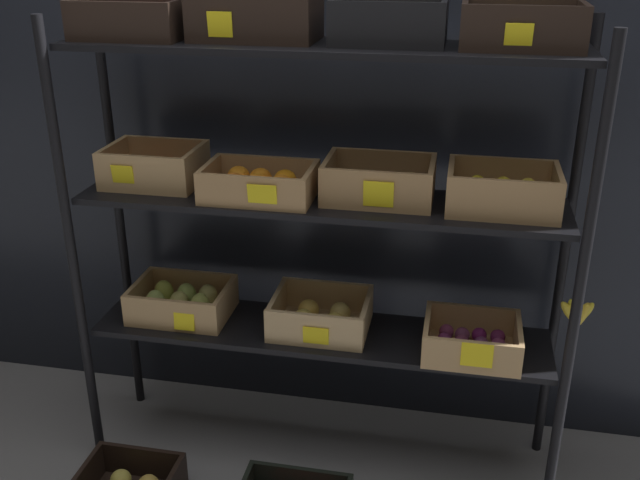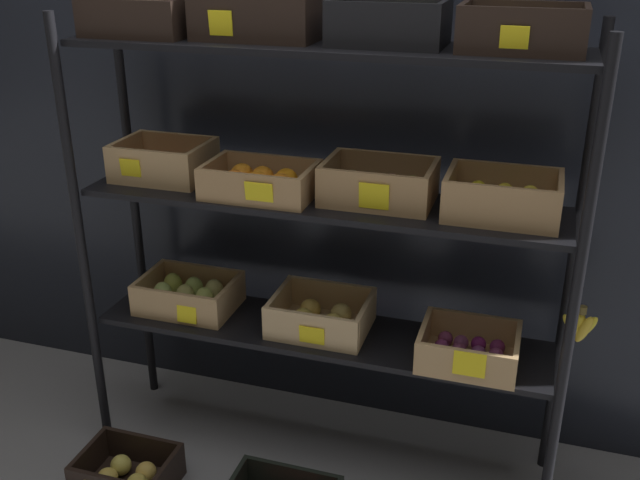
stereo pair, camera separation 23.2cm
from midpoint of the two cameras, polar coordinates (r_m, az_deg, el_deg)
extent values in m
plane|color=gray|center=(2.76, 2.50, -16.28)|extent=(10.00, 10.00, 0.00)
cube|color=black|center=(2.54, 5.23, 11.49)|extent=(3.95, 0.12, 2.48)
cylinder|color=black|center=(2.50, -15.67, -0.93)|extent=(0.03, 0.03, 1.53)
cylinder|color=black|center=(2.15, 22.11, -6.00)|extent=(0.03, 0.03, 1.53)
cylinder|color=black|center=(2.77, -11.94, 1.82)|extent=(0.03, 0.03, 1.53)
cylinder|color=black|center=(2.45, 21.69, -2.23)|extent=(0.03, 0.03, 1.53)
cube|color=black|center=(2.47, 2.71, -7.32)|extent=(1.52, 0.31, 0.02)
cube|color=black|center=(2.27, 2.93, 2.99)|extent=(1.52, 0.31, 0.02)
cube|color=black|center=(2.15, 3.19, 14.84)|extent=(1.52, 0.31, 0.02)
cube|color=tan|center=(2.62, -7.69, -5.18)|extent=(0.33, 0.24, 0.01)
cube|color=tan|center=(2.51, -8.84, -5.20)|extent=(0.33, 0.02, 0.10)
cube|color=tan|center=(2.69, -6.75, -3.03)|extent=(0.33, 0.02, 0.10)
cube|color=tan|center=(2.66, -10.87, -3.57)|extent=(0.02, 0.21, 0.10)
cube|color=tan|center=(2.54, -4.49, -4.59)|extent=(0.02, 0.21, 0.10)
ellipsoid|color=#ADC361|center=(2.60, -9.75, -4.29)|extent=(0.07, 0.07, 0.09)
ellipsoid|color=tan|center=(2.57, -8.00, -4.49)|extent=(0.07, 0.07, 0.09)
ellipsoid|color=#B0BF55|center=(2.54, -6.46, -4.74)|extent=(0.07, 0.07, 0.09)
ellipsoid|color=#B9C44B|center=(2.66, -9.03, -3.56)|extent=(0.07, 0.07, 0.09)
ellipsoid|color=#ACC45B|center=(2.62, -7.37, -3.89)|extent=(0.07, 0.07, 0.09)
ellipsoid|color=tan|center=(2.60, -5.77, -4.08)|extent=(0.07, 0.07, 0.09)
cube|color=yellow|center=(2.49, -7.79, -5.88)|extent=(0.07, 0.01, 0.06)
cube|color=tan|center=(2.47, 2.82, -6.89)|extent=(0.32, 0.26, 0.01)
cube|color=tan|center=(2.34, 2.08, -7.05)|extent=(0.32, 0.02, 0.11)
cube|color=tan|center=(2.54, 3.54, -4.43)|extent=(0.32, 0.02, 0.11)
cube|color=tan|center=(2.48, -0.58, -5.18)|extent=(0.02, 0.22, 0.11)
cube|color=tan|center=(2.41, 6.37, -6.19)|extent=(0.02, 0.22, 0.11)
sphere|color=#DEBF4C|center=(2.43, 1.40, -6.25)|extent=(0.07, 0.07, 0.07)
sphere|color=#E1BE50|center=(2.40, 3.82, -6.65)|extent=(0.07, 0.07, 0.07)
sphere|color=#E7B84C|center=(2.49, 1.92, -5.52)|extent=(0.07, 0.07, 0.07)
sphere|color=tan|center=(2.47, 4.38, -5.86)|extent=(0.07, 0.07, 0.07)
cube|color=yellow|center=(2.34, 2.21, -7.56)|extent=(0.08, 0.01, 0.06)
cube|color=tan|center=(2.36, 14.31, -9.18)|extent=(0.30, 0.24, 0.01)
cube|color=tan|center=(2.24, 14.23, -9.52)|extent=(0.30, 0.02, 0.10)
cube|color=tan|center=(2.43, 14.64, -6.70)|extent=(0.30, 0.02, 0.10)
cube|color=tan|center=(2.34, 10.95, -7.61)|extent=(0.02, 0.21, 0.10)
cube|color=tan|center=(2.34, 17.94, -8.46)|extent=(0.02, 0.21, 0.10)
sphere|color=#651F55|center=(2.30, 12.25, -9.00)|extent=(0.05, 0.05, 0.05)
sphere|color=#631959|center=(2.30, 13.60, -9.17)|extent=(0.05, 0.05, 0.05)
sphere|color=#581A56|center=(2.30, 15.01, -9.31)|extent=(0.05, 0.05, 0.05)
sphere|color=#5C265D|center=(2.30, 16.29, -9.48)|extent=(0.05, 0.05, 0.05)
sphere|color=#5F234C|center=(2.35, 12.34, -8.27)|extent=(0.05, 0.05, 0.05)
sphere|color=#672C48|center=(2.35, 13.64, -8.49)|extent=(0.05, 0.05, 0.05)
sphere|color=#5C2B51|center=(2.35, 15.12, -8.64)|extent=(0.05, 0.05, 0.05)
sphere|color=#6C2C4F|center=(2.35, 16.43, -8.77)|extent=(0.05, 0.05, 0.05)
sphere|color=#6D2B4D|center=(2.40, 12.58, -7.62)|extent=(0.05, 0.05, 0.05)
sphere|color=#663051|center=(2.39, 13.78, -7.84)|extent=(0.05, 0.05, 0.05)
sphere|color=#60174E|center=(2.40, 15.08, -7.95)|extent=(0.05, 0.05, 0.05)
sphere|color=#621E4A|center=(2.40, 16.49, -8.12)|extent=(0.05, 0.05, 0.05)
cube|color=yellow|center=(2.22, 14.62, -9.49)|extent=(0.09, 0.01, 0.08)
cube|color=tan|center=(2.49, -9.45, 4.95)|extent=(0.30, 0.23, 0.01)
cube|color=tan|center=(2.38, -10.71, 5.57)|extent=(0.30, 0.02, 0.11)
cube|color=tan|center=(2.56, -8.45, 7.01)|extent=(0.30, 0.02, 0.11)
cube|color=tan|center=(2.54, -12.47, 6.54)|extent=(0.02, 0.20, 0.11)
cube|color=tan|center=(2.41, -6.46, 6.07)|extent=(0.02, 0.20, 0.11)
sphere|color=orange|center=(2.48, -11.39, 5.61)|extent=(0.06, 0.06, 0.06)
sphere|color=orange|center=(2.45, -9.88, 5.51)|extent=(0.06, 0.06, 0.06)
sphere|color=#FF640D|center=(2.41, -8.29, 5.35)|extent=(0.06, 0.06, 0.06)
sphere|color=orange|center=(2.54, -10.54, 6.09)|extent=(0.06, 0.06, 0.06)
sphere|color=orange|center=(2.51, -9.13, 5.99)|extent=(0.06, 0.06, 0.06)
sphere|color=orange|center=(2.48, -7.72, 5.85)|extent=(0.06, 0.06, 0.06)
cube|color=yellow|center=(2.39, -11.99, 5.51)|extent=(0.07, 0.01, 0.06)
cube|color=#A87F51|center=(2.29, -1.76, 3.62)|extent=(0.34, 0.22, 0.01)
cube|color=#A87F51|center=(2.18, -2.68, 4.01)|extent=(0.34, 0.02, 0.09)
cube|color=#A87F51|center=(2.36, -0.95, 5.60)|extent=(0.34, 0.02, 0.09)
cube|color=#A87F51|center=(2.33, -5.58, 5.20)|extent=(0.02, 0.19, 0.09)
cube|color=#A87F51|center=(2.22, 2.19, 4.44)|extent=(0.02, 0.19, 0.09)
sphere|color=orange|center=(2.27, -3.82, 4.55)|extent=(0.07, 0.07, 0.07)
sphere|color=orange|center=(2.25, -1.99, 4.44)|extent=(0.07, 0.07, 0.07)
sphere|color=orange|center=(2.23, -0.17, 4.27)|extent=(0.07, 0.07, 0.07)
sphere|color=orange|center=(2.33, -3.31, 5.08)|extent=(0.07, 0.07, 0.07)
sphere|color=orange|center=(2.30, -1.66, 4.85)|extent=(0.07, 0.07, 0.07)
sphere|color=orange|center=(2.28, 0.27, 4.70)|extent=(0.07, 0.07, 0.07)
cube|color=yellow|center=(2.16, -1.76, 3.73)|extent=(0.09, 0.01, 0.06)
cube|color=#A87F51|center=(2.26, 7.56, 3.15)|extent=(0.34, 0.24, 0.01)
cube|color=#A87F51|center=(2.13, 7.10, 3.74)|extent=(0.34, 0.02, 0.11)
cube|color=#A87F51|center=(2.34, 8.13, 5.46)|extent=(0.34, 0.02, 0.11)
cube|color=#A87F51|center=(2.27, 3.66, 5.06)|extent=(0.02, 0.21, 0.11)
cube|color=#A87F51|center=(2.22, 11.70, 4.19)|extent=(0.02, 0.21, 0.11)
ellipsoid|color=brown|center=(2.23, 5.17, 4.07)|extent=(0.05, 0.05, 0.07)
ellipsoid|color=brown|center=(2.21, 6.68, 3.85)|extent=(0.05, 0.05, 0.07)
ellipsoid|color=brown|center=(2.20, 8.18, 3.69)|extent=(0.05, 0.05, 0.07)
ellipsoid|color=brown|center=(2.20, 9.79, 3.54)|extent=(0.05, 0.05, 0.07)
ellipsoid|color=brown|center=(2.29, 5.45, 4.64)|extent=(0.05, 0.05, 0.07)
ellipsoid|color=brown|center=(2.28, 7.03, 4.46)|extent=(0.05, 0.05, 0.07)
ellipsoid|color=brown|center=(2.28, 8.55, 4.33)|extent=(0.05, 0.05, 0.07)
ellipsoid|color=brown|center=(2.27, 10.14, 4.15)|extent=(0.05, 0.05, 0.07)
cube|color=yellow|center=(2.12, 7.37, 3.36)|extent=(0.09, 0.01, 0.08)
cube|color=#A87F51|center=(2.21, 16.93, 1.89)|extent=(0.33, 0.24, 0.01)
cube|color=#A87F51|center=(2.09, 17.04, 2.47)|extent=(0.33, 0.02, 0.12)
cube|color=#A87F51|center=(2.30, 17.21, 4.33)|extent=(0.33, 0.02, 0.12)
cube|color=#A87F51|center=(2.19, 13.11, 3.92)|extent=(0.02, 0.21, 0.12)
cube|color=#A87F51|center=(2.20, 21.14, 2.95)|extent=(0.02, 0.21, 0.12)
ellipsoid|color=yellow|center=(2.16, 15.03, 2.89)|extent=(0.06, 0.06, 0.08)
ellipsoid|color=yellow|center=(2.16, 17.13, 2.62)|extent=(0.06, 0.06, 0.08)
ellipsoid|color=yellow|center=(2.17, 19.03, 2.44)|extent=(0.06, 0.06, 0.08)
ellipsoid|color=yellow|center=(2.23, 15.17, 3.50)|extent=(0.06, 0.06, 0.08)
ellipsoid|color=yellow|center=(2.23, 17.16, 3.28)|extent=(0.06, 0.06, 0.08)
ellipsoid|color=yellow|center=(2.23, 18.99, 3.07)|extent=(0.06, 0.06, 0.08)
cube|color=black|center=(2.36, -10.68, 15.65)|extent=(0.32, 0.26, 0.01)
cube|color=black|center=(2.25, -12.26, 16.63)|extent=(0.32, 0.02, 0.10)
cube|color=black|center=(2.46, -9.43, 17.37)|extent=(0.32, 0.02, 0.10)
cube|color=black|center=(2.43, -14.15, 16.93)|extent=(0.02, 0.23, 0.10)
cube|color=black|center=(2.29, -7.21, 17.06)|extent=(0.02, 0.23, 0.10)
sphere|color=red|center=(2.35, -12.35, 16.51)|extent=(0.07, 0.07, 0.07)
sphere|color=red|center=(2.31, -9.98, 16.57)|extent=(0.07, 0.07, 0.07)
sphere|color=red|center=(2.42, -11.51, 16.75)|extent=(0.07, 0.07, 0.07)
sphere|color=red|center=(2.37, -9.20, 16.78)|extent=(0.07, 0.07, 0.07)
cube|color=black|center=(2.23, -1.66, 15.59)|extent=(0.36, 0.23, 0.01)
cube|color=black|center=(2.12, -2.65, 16.90)|extent=(0.36, 0.02, 0.11)
cube|color=black|center=(2.32, -0.79, 17.47)|extent=(0.36, 0.02, 0.11)
cube|color=black|center=(2.29, -5.96, 17.26)|extent=(0.02, 0.20, 0.11)
cube|color=black|center=(2.17, 2.82, 17.05)|extent=(0.02, 0.20, 0.11)
sphere|color=#8CB639|center=(2.23, -4.05, 16.62)|extent=(0.07, 0.07, 0.07)
sphere|color=#96C63C|center=(2.19, -1.93, 16.56)|extent=(0.07, 0.07, 0.07)
sphere|color=#94B541|center=(2.17, 0.23, 16.49)|extent=(0.07, 0.07, 0.07)
sphere|color=#8BB142|center=(2.29, -3.63, 16.80)|extent=(0.07, 0.07, 0.07)
sphere|color=#96C333|center=(2.26, -1.49, 16.75)|extent=(0.07, 0.07, 0.07)
sphere|color=#84C449|center=(2.23, 0.76, 16.67)|extent=(0.07, 0.07, 0.07)
cube|color=yellow|center=(2.14, -4.63, 16.57)|extent=(0.07, 0.01, 0.07)
cube|color=black|center=(2.13, 8.61, 15.00)|extent=(0.32, 0.23, 0.01)
cube|color=black|center=(2.02, 8.20, 16.36)|extent=(0.32, 0.02, 0.11)
cube|color=black|center=(2.23, 9.18, 16.93)|extent=(0.32, 0.02, 0.11)
cube|color=black|center=(2.16, 4.57, 16.93)|extent=(0.02, 0.20, 0.11)
cube|color=black|center=(2.11, 12.94, 16.30)|extent=(0.02, 0.20, 0.11)
ellipsoid|color=tan|center=(2.10, 6.63, 16.41)|extent=(0.07, 0.07, 0.09)
ellipsoid|color=tan|center=(2.10, 8.65, 16.29)|extent=(0.07, 0.07, 0.09)
ellipsoid|color=#B2C45A|center=(2.08, 10.49, 16.12)|extent=(0.07, 0.07, 0.09)
ellipsoid|color=#B5BE5A|center=(2.17, 6.94, 16.61)|extent=(0.07, 0.07, 0.09)
ellipsoid|color=tan|center=(2.16, 8.85, 16.47)|extent=(0.07, 0.07, 0.09)
ellipsoid|color=#B1B652|center=(2.15, 10.95, 16.31)|extent=(0.07, 0.07, 0.09)
cube|color=black|center=(2.09, 18.61, 13.93)|extent=(0.33, 0.22, 0.01)
cube|color=black|center=(1.99, 18.83, 15.26)|extent=(0.33, 0.02, 0.11)
cube|color=black|center=(2.19, 18.84, 15.89)|extent=(0.33, 0.02, 0.11)
cube|color=black|center=(2.09, 14.43, 16.09)|extent=(0.02, 0.18, 0.11)
cube|color=black|center=(2.09, 23.20, 15.01)|extent=(0.02, 0.18, 0.11)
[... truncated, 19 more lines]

